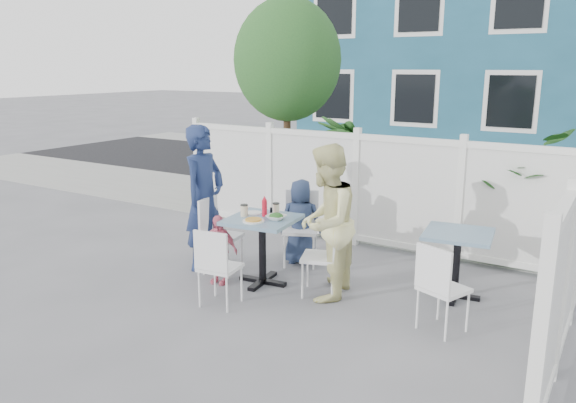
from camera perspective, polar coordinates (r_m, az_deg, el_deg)
The scene contains 30 objects.
ground at distance 6.27m, azimuth -3.58°, elevation -10.00°, with size 80.00×80.00×0.00m, color slate.
near_sidewalk at distance 9.44m, azimuth 9.81°, elevation -1.95°, with size 24.00×2.60×0.01m, color gray.
street at distance 12.87m, azimuth 16.02°, elevation 1.86°, with size 24.00×5.00×0.01m, color black.
far_sidewalk at distance 15.83m, azimuth 19.13°, elevation 3.77°, with size 24.00×1.60×0.01m, color gray.
building at distance 19.07m, azimuth 20.70°, elevation 14.26°, with size 11.00×6.00×6.00m.
fence_back at distance 7.97m, azimuth 6.92°, elevation 1.03°, with size 5.86×0.08×1.60m.
fence_right at distance 5.56m, azimuth 26.69°, elevation -5.96°, with size 0.08×3.66×1.60m.
tree at distance 9.38m, azimuth -0.10°, elevation 14.13°, with size 1.80×1.62×3.59m.
utility_cabinet at distance 10.52m, azimuth -1.42°, elevation 3.36°, with size 0.68×0.49×1.27m, color gold.
potted_shrub_a at distance 8.78m, azimuth 5.91°, elevation 2.88°, with size 0.99×0.99×1.77m, color #204F21.
potted_shrub_b at distance 7.96m, azimuth 21.28°, elevation 0.76°, with size 1.55×1.35×1.73m, color #204F21.
main_table at distance 6.54m, azimuth -2.63°, elevation -3.19°, with size 0.84×0.84×0.80m.
spare_table at distance 6.42m, azimuth 16.84°, elevation -4.45°, with size 0.80×0.80×0.75m.
chair_left at distance 6.99m, azimuth -7.29°, elevation -2.80°, with size 0.47×0.49×0.94m.
chair_right at distance 6.24m, azimuth 3.96°, elevation -4.97°, with size 0.51×0.52×0.89m.
chair_back at distance 7.24m, azimuth 1.34°, elevation -2.07°, with size 0.56×0.55×0.94m.
chair_near at distance 5.97m, azimuth -7.30°, elevation -6.14°, with size 0.44×0.43×0.86m.
chair_spare at distance 5.55m, azimuth 15.12°, elevation -7.95°, with size 0.51×0.50×0.88m.
man at distance 7.06m, azimuth -8.50°, elevation 0.37°, with size 0.66×0.44×1.82m, color navy.
woman at distance 6.09m, azimuth 3.89°, elevation -2.15°, with size 0.83×0.65×1.71m, color #D6CF50.
boy at distance 7.23m, azimuth 1.29°, elevation -2.07°, with size 0.54×0.35×1.11m, color #212F4C.
toddler at distance 6.65m, azimuth -7.06°, elevation -4.84°, with size 0.49×0.20×0.83m, color #E06883.
plate_main at distance 6.33m, azimuth -3.53°, elevation -1.99°, with size 0.25×0.25×0.02m, color white.
plate_side at distance 6.68m, azimuth -3.58°, elevation -1.17°, with size 0.21×0.21×0.01m, color white.
salad_bowl at distance 6.39m, azimuth -1.21°, elevation -1.63°, with size 0.22×0.22×0.05m, color white.
coffee_cup_a at distance 6.55m, azimuth -4.47°, elevation -0.95°, with size 0.09×0.09×0.13m, color beige.
coffee_cup_b at distance 6.65m, azimuth -1.22°, elevation -0.75°, with size 0.08×0.08×0.12m, color beige.
ketchup_bottle at distance 6.53m, azimuth -2.40°, elevation -0.67°, with size 0.06×0.06×0.20m, color red.
salt_shaker at distance 6.72m, azimuth -1.73°, elevation -0.82°, with size 0.03×0.03×0.07m, color white.
pepper_shaker at distance 6.68m, azimuth -1.73°, elevation -0.90°, with size 0.03×0.03×0.07m, color black.
Camera 1 is at (3.33, -4.67, 2.51)m, focal length 35.00 mm.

